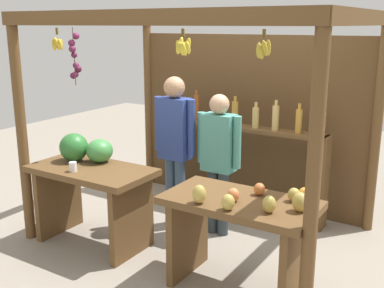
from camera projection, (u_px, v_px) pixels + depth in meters
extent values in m
plane|color=gray|center=(202.00, 233.00, 4.88)|extent=(12.00, 12.00, 0.00)
cylinder|color=brown|center=(21.00, 131.00, 4.51)|extent=(0.10, 0.10, 2.21)
cylinder|color=brown|center=(313.00, 183.00, 3.05)|extent=(0.10, 0.10, 2.21)
cylinder|color=brown|center=(148.00, 102.00, 6.17)|extent=(0.10, 0.10, 2.21)
cylinder|color=brown|center=(377.00, 127.00, 4.70)|extent=(0.10, 0.10, 2.21)
cube|color=brown|center=(135.00, 17.00, 3.52)|extent=(2.96, 0.12, 0.12)
cube|color=brown|center=(90.00, 19.00, 5.08)|extent=(0.12, 2.11, 0.12)
cube|color=brown|center=(363.00, 18.00, 3.62)|extent=(0.12, 2.11, 0.12)
cube|color=#52381E|center=(248.00, 122.00, 5.48)|extent=(2.86, 0.04, 1.99)
cylinder|color=brown|center=(183.00, 33.00, 3.45)|extent=(0.02, 0.02, 0.06)
ellipsoid|color=yellow|center=(188.00, 48.00, 3.46)|extent=(0.04, 0.07, 0.11)
ellipsoid|color=yellow|center=(188.00, 44.00, 3.49)|extent=(0.07, 0.06, 0.11)
ellipsoid|color=yellow|center=(186.00, 47.00, 3.50)|extent=(0.07, 0.05, 0.11)
ellipsoid|color=yellow|center=(183.00, 49.00, 3.52)|extent=(0.05, 0.04, 0.11)
ellipsoid|color=yellow|center=(181.00, 44.00, 3.50)|extent=(0.05, 0.06, 0.11)
ellipsoid|color=yellow|center=(178.00, 48.00, 3.49)|extent=(0.04, 0.06, 0.11)
ellipsoid|color=yellow|center=(179.00, 47.00, 3.46)|extent=(0.07, 0.05, 0.11)
ellipsoid|color=yellow|center=(182.00, 49.00, 3.45)|extent=(0.07, 0.05, 0.11)
ellipsoid|color=yellow|center=(184.00, 49.00, 3.44)|extent=(0.06, 0.05, 0.11)
cylinder|color=brown|center=(57.00, 31.00, 4.18)|extent=(0.02, 0.02, 0.06)
ellipsoid|color=gold|center=(60.00, 44.00, 4.19)|extent=(0.04, 0.06, 0.11)
ellipsoid|color=gold|center=(61.00, 44.00, 4.22)|extent=(0.07, 0.06, 0.11)
ellipsoid|color=gold|center=(59.00, 44.00, 4.23)|extent=(0.05, 0.04, 0.11)
ellipsoid|color=gold|center=(55.00, 45.00, 4.22)|extent=(0.04, 0.07, 0.11)
ellipsoid|color=gold|center=(54.00, 45.00, 4.19)|extent=(0.06, 0.04, 0.11)
ellipsoid|color=gold|center=(57.00, 43.00, 4.18)|extent=(0.07, 0.06, 0.11)
cylinder|color=brown|center=(264.00, 34.00, 3.13)|extent=(0.02, 0.02, 0.06)
ellipsoid|color=gold|center=(268.00, 48.00, 3.14)|extent=(0.04, 0.05, 0.11)
ellipsoid|color=gold|center=(267.00, 49.00, 3.16)|extent=(0.06, 0.05, 0.12)
ellipsoid|color=gold|center=(264.00, 49.00, 3.19)|extent=(0.08, 0.05, 0.12)
ellipsoid|color=gold|center=(261.00, 51.00, 3.18)|extent=(0.05, 0.06, 0.12)
ellipsoid|color=gold|center=(259.00, 50.00, 3.16)|extent=(0.04, 0.05, 0.11)
ellipsoid|color=gold|center=(261.00, 51.00, 3.13)|extent=(0.06, 0.04, 0.11)
ellipsoid|color=gold|center=(265.00, 48.00, 3.12)|extent=(0.06, 0.05, 0.12)
cylinder|color=#4C422D|center=(74.00, 57.00, 4.53)|extent=(0.01, 0.01, 0.55)
sphere|color=#601E42|center=(76.00, 36.00, 4.48)|extent=(0.07, 0.07, 0.07)
sphere|color=#601E42|center=(72.00, 43.00, 4.50)|extent=(0.07, 0.07, 0.07)
sphere|color=#601E42|center=(72.00, 49.00, 4.49)|extent=(0.07, 0.07, 0.07)
sphere|color=#511938|center=(74.00, 55.00, 4.53)|extent=(0.06, 0.06, 0.06)
sphere|color=#601E42|center=(76.00, 65.00, 4.57)|extent=(0.06, 0.06, 0.06)
sphere|color=#47142D|center=(78.00, 69.00, 4.55)|extent=(0.07, 0.07, 0.07)
sphere|color=#601E42|center=(75.00, 75.00, 4.55)|extent=(0.06, 0.06, 0.06)
sphere|color=#511938|center=(73.00, 76.00, 4.59)|extent=(0.06, 0.06, 0.06)
cube|color=brown|center=(91.00, 170.00, 4.48)|extent=(1.20, 0.64, 0.06)
cube|color=brown|center=(59.00, 199.00, 4.82)|extent=(0.06, 0.58, 0.72)
cube|color=brown|center=(132.00, 219.00, 4.33)|extent=(0.06, 0.58, 0.72)
ellipsoid|color=#2D7533|center=(74.00, 147.00, 4.66)|extent=(0.37, 0.37, 0.28)
ellipsoid|color=#429347|center=(100.00, 151.00, 4.62)|extent=(0.34, 0.34, 0.23)
cylinder|color=white|center=(73.00, 167.00, 4.34)|extent=(0.07, 0.07, 0.09)
cube|color=brown|center=(240.00, 203.00, 3.67)|extent=(1.20, 0.64, 0.06)
cube|color=brown|center=(188.00, 234.00, 4.02)|extent=(0.06, 0.58, 0.72)
cube|color=brown|center=(296.00, 264.00, 3.52)|extent=(0.06, 0.58, 0.72)
ellipsoid|color=#B79E47|center=(199.00, 194.00, 3.56)|extent=(0.11, 0.11, 0.15)
ellipsoid|color=#B79E47|center=(269.00, 204.00, 3.39)|extent=(0.14, 0.14, 0.13)
ellipsoid|color=gold|center=(304.00, 194.00, 3.64)|extent=(0.11, 0.11, 0.10)
ellipsoid|color=#B79E47|center=(294.00, 195.00, 3.60)|extent=(0.13, 0.13, 0.11)
ellipsoid|color=#B79E47|center=(300.00, 202.00, 3.40)|extent=(0.15, 0.15, 0.15)
ellipsoid|color=#E07F47|center=(233.00, 195.00, 3.60)|extent=(0.10, 0.10, 0.11)
ellipsoid|color=#CC7038|center=(259.00, 189.00, 3.74)|extent=(0.12, 0.12, 0.10)
ellipsoid|color=#B79E47|center=(228.00, 202.00, 3.43)|extent=(0.11, 0.11, 0.12)
cube|color=brown|center=(175.00, 157.00, 5.81)|extent=(0.05, 0.20, 1.00)
cube|color=brown|center=(324.00, 184.00, 4.86)|extent=(0.05, 0.20, 1.00)
cube|color=brown|center=(244.00, 128.00, 5.22)|extent=(1.86, 0.22, 0.04)
cylinder|color=#338C4C|center=(179.00, 109.00, 5.63)|extent=(0.08, 0.08, 0.22)
cylinder|color=#338C4C|center=(179.00, 98.00, 5.59)|extent=(0.03, 0.03, 0.06)
cylinder|color=#994C1E|center=(196.00, 108.00, 5.49)|extent=(0.07, 0.07, 0.30)
cylinder|color=#994C1E|center=(196.00, 93.00, 5.45)|extent=(0.03, 0.03, 0.06)
cylinder|color=#D8B266|center=(216.00, 112.00, 5.37)|extent=(0.07, 0.07, 0.26)
cylinder|color=#D8B266|center=(216.00, 98.00, 5.33)|extent=(0.03, 0.03, 0.06)
cylinder|color=gold|center=(235.00, 113.00, 5.24)|extent=(0.07, 0.07, 0.27)
cylinder|color=gold|center=(235.00, 99.00, 5.20)|extent=(0.03, 0.03, 0.06)
cylinder|color=#D8B266|center=(256.00, 118.00, 5.12)|extent=(0.07, 0.07, 0.22)
cylinder|color=#D8B266|center=(256.00, 105.00, 5.08)|extent=(0.03, 0.03, 0.06)
cylinder|color=#D8B266|center=(276.00, 118.00, 4.99)|extent=(0.07, 0.07, 0.26)
cylinder|color=#D8B266|center=(276.00, 103.00, 4.95)|extent=(0.03, 0.03, 0.06)
cylinder|color=gold|center=(299.00, 121.00, 4.86)|extent=(0.07, 0.07, 0.25)
cylinder|color=gold|center=(300.00, 107.00, 4.82)|extent=(0.03, 0.03, 0.06)
cylinder|color=#994C1E|center=(323.00, 124.00, 4.73)|extent=(0.06, 0.06, 0.25)
cylinder|color=#994C1E|center=(324.00, 109.00, 4.70)|extent=(0.03, 0.03, 0.06)
cylinder|color=#3E5571|center=(171.00, 191.00, 5.01)|extent=(0.11, 0.11, 0.75)
cylinder|color=#3E5571|center=(180.00, 193.00, 4.95)|extent=(0.11, 0.11, 0.75)
cube|color=#2D428C|center=(175.00, 129.00, 4.81)|extent=(0.32, 0.19, 0.63)
cylinder|color=#2D428C|center=(159.00, 123.00, 4.90)|extent=(0.08, 0.08, 0.57)
cylinder|color=#2D428C|center=(191.00, 128.00, 4.70)|extent=(0.08, 0.08, 0.57)
sphere|color=tan|center=(174.00, 87.00, 4.70)|extent=(0.22, 0.22, 0.22)
cylinder|color=#2E3B42|center=(213.00, 201.00, 4.83)|extent=(0.11, 0.11, 0.68)
cylinder|color=#2E3B42|center=(223.00, 203.00, 4.77)|extent=(0.11, 0.11, 0.68)
cube|color=teal|center=(219.00, 143.00, 4.64)|extent=(0.32, 0.19, 0.57)
cylinder|color=teal|center=(201.00, 137.00, 4.74)|extent=(0.08, 0.08, 0.52)
cylinder|color=teal|center=(237.00, 143.00, 4.53)|extent=(0.08, 0.08, 0.52)
sphere|color=tan|center=(219.00, 104.00, 4.55)|extent=(0.20, 0.20, 0.20)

